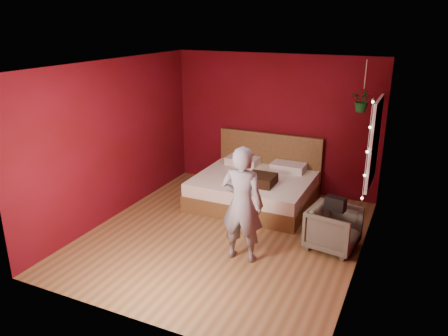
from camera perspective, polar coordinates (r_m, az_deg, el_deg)
The scene contains 10 objects.
floor at distance 6.88m, azimuth 0.08°, elevation -8.73°, with size 4.50×4.50×0.00m, color brown.
room_walls at distance 6.27m, azimuth 0.08°, elevation 4.96°, with size 4.04×4.54×2.62m.
window at distance 6.67m, azimuth 19.01°, elevation 3.18°, with size 0.05×0.97×1.27m.
fairy_lights at distance 6.17m, azimuth 18.20°, elevation 2.02°, with size 0.04×0.04×1.45m.
bed at distance 7.97m, azimuth 4.13°, elevation -2.44°, with size 2.04×1.73×1.12m.
person at distance 5.91m, azimuth 2.36°, elevation -4.78°, with size 0.60×0.39×1.64m, color slate.
armchair at distance 6.57m, azimuth 14.10°, elevation -7.67°, with size 0.67×0.69×0.63m, color #575544.
handbag at distance 6.34m, azimuth 14.35°, elevation -4.56°, with size 0.28×0.14×0.20m, color black.
throw_pillow at distance 7.46m, azimuth 4.87°, elevation -1.54°, with size 0.46×0.46×0.17m, color #321E10.
hanging_plant at distance 7.28m, azimuth 17.68°, elevation 8.40°, with size 0.42×0.39×0.81m.
Camera 1 is at (2.55, -5.52, 3.21)m, focal length 35.00 mm.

